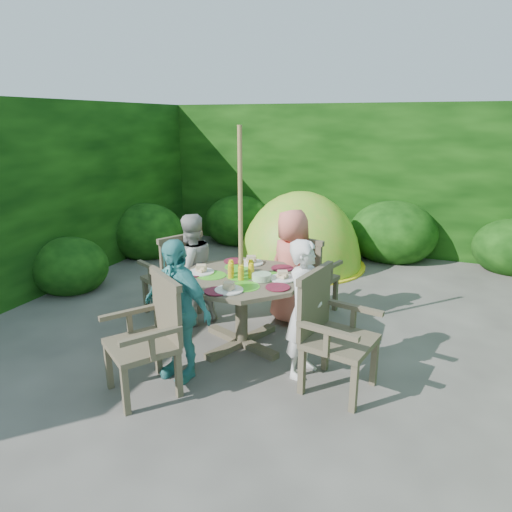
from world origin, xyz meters
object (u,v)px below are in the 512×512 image
at_px(garden_chair_right, 331,330).
at_px(patio_table, 242,287).
at_px(child_back, 292,267).
at_px(child_front, 177,310).
at_px(parasol_pole, 241,242).
at_px(dome_tent, 299,265).
at_px(child_right, 305,309).
at_px(garden_chair_front, 150,335).
at_px(child_left, 191,270).
at_px(garden_chair_left, 175,274).
at_px(garden_chair_back, 308,274).

bearing_deg(garden_chair_right, patio_table, 79.34).
height_order(child_back, child_front, child_back).
height_order(parasol_pole, child_back, parasol_pole).
bearing_deg(garden_chair_right, dome_tent, 32.52).
bearing_deg(child_back, parasol_pole, 98.77).
bearing_deg(child_right, garden_chair_front, 133.72).
bearing_deg(garden_chair_front, child_front, 107.01).
relative_size(child_left, child_back, 0.97).
xyz_separation_m(garden_chair_left, garden_chair_back, (1.43, 0.62, -0.02)).
xyz_separation_m(patio_table, dome_tent, (-0.22, 2.82, -0.63)).
relative_size(garden_chair_right, child_front, 0.78).
relative_size(garden_chair_front, child_front, 0.75).
xyz_separation_m(patio_table, garden_chair_right, (1.01, -0.42, -0.10)).
bearing_deg(garden_chair_back, patio_table, 84.34).
height_order(garden_chair_front, child_front, child_front).
bearing_deg(child_left, child_right, 98.05).
relative_size(garden_chair_back, dome_tent, 0.40).
height_order(garden_chair_right, garden_chair_front, garden_chair_right).
distance_m(parasol_pole, garden_chair_right, 1.23).
relative_size(garden_chair_right, garden_chair_front, 1.03).
distance_m(patio_table, child_front, 0.80).
relative_size(parasol_pole, garden_chair_back, 2.35).
height_order(parasol_pole, child_front, parasol_pole).
distance_m(patio_table, child_left, 0.80).
height_order(garden_chair_back, child_back, child_back).
bearing_deg(garden_chair_back, parasol_pole, 84.11).
bearing_deg(garden_chair_front, garden_chair_left, 148.85).
relative_size(parasol_pole, garden_chair_right, 2.19).
height_order(patio_table, garden_chair_right, garden_chair_right).
height_order(child_right, child_front, child_front).
distance_m(garden_chair_right, child_front, 1.35).
xyz_separation_m(child_left, dome_tent, (0.53, 2.52, -0.63)).
height_order(child_left, dome_tent, child_left).
bearing_deg(child_back, child_left, 53.77).
distance_m(child_front, dome_tent, 3.62).
xyz_separation_m(parasol_pole, child_front, (-0.29, -0.74, -0.46)).
height_order(garden_chair_right, child_back, child_back).
bearing_deg(parasol_pole, patio_table, -8.77).
bearing_deg(patio_table, child_front, -111.89).
distance_m(parasol_pole, child_left, 0.93).
xyz_separation_m(patio_table, child_front, (-0.30, -0.74, 0.01)).
bearing_deg(patio_table, garden_chair_right, -22.43).
relative_size(patio_table, parasol_pole, 0.76).
bearing_deg(child_left, child_front, 53.05).
bearing_deg(parasol_pole, garden_chair_left, 158.79).
distance_m(child_right, child_left, 1.60).
xyz_separation_m(garden_chair_right, child_right, (-0.27, 0.12, 0.10)).
xyz_separation_m(parasol_pole, child_left, (-0.74, 0.29, -0.47)).
height_order(garden_chair_left, child_back, child_back).
bearing_deg(dome_tent, child_right, -62.83).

